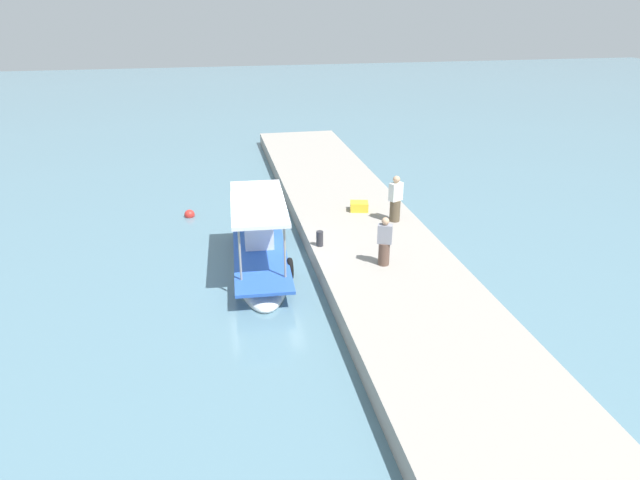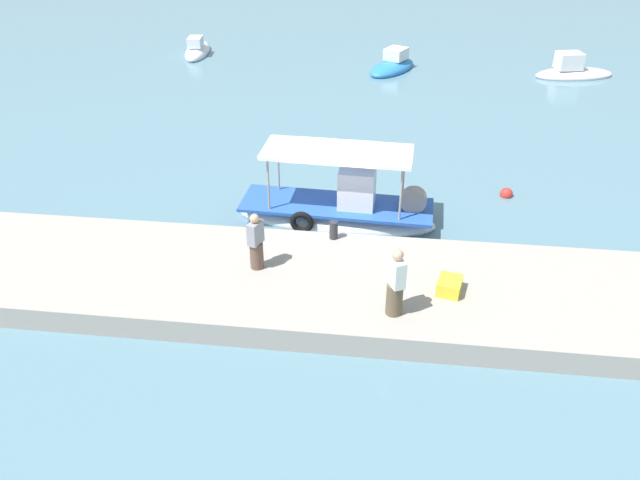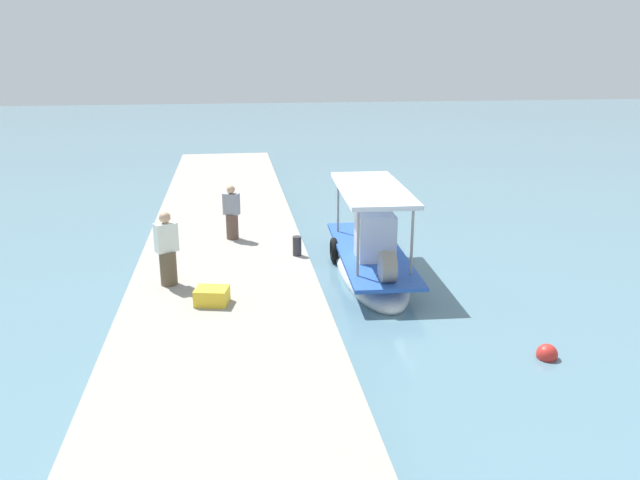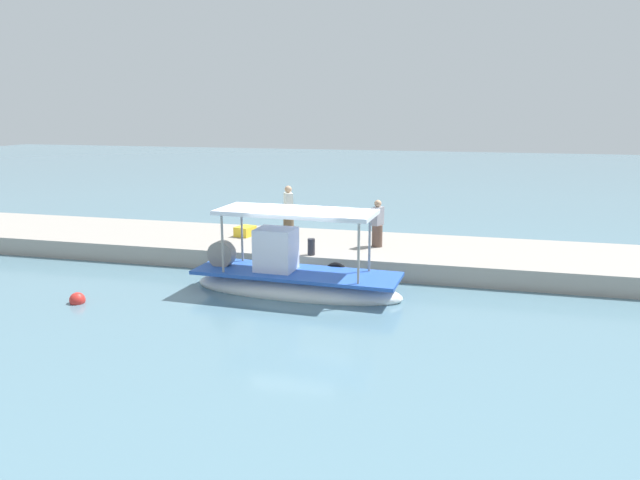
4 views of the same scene
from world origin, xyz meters
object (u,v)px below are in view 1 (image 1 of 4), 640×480
Objects in this scene: main_fishing_boat at (260,256)px; mooring_bollard at (320,239)px; fisherman_near_bollard at (384,243)px; fisherman_by_crate at (395,201)px; cargo_crate at (359,206)px; marker_buoy at (190,215)px.

main_fishing_boat is 2.12m from mooring_bollard.
fisherman_near_bollard is 3.96m from fisherman_by_crate.
fisherman_by_crate is at bearing -61.31° from mooring_bollard.
fisherman_by_crate is 2.53× the size of cargo_crate.
fisherman_near_bollard is at bearing -115.87° from main_fishing_boat.
cargo_crate is 1.63× the size of marker_buoy.
mooring_bollard is at bearing 144.75° from cargo_crate.
fisherman_near_bollard is at bearing 174.31° from cargo_crate.
mooring_bollard is 1.24× the size of marker_buoy.
fisherman_near_bollard is 3.02× the size of mooring_bollard.
marker_buoy is at bearing 40.37° from fisherman_near_bollard.
main_fishing_boat is 14.67× the size of marker_buoy.
main_fishing_boat is at bearing -156.01° from marker_buoy.
marker_buoy is (2.33, 6.74, -0.73)m from cargo_crate.
fisherman_near_bollard reaches higher than marker_buoy.
mooring_bollard is (0.02, -2.06, 0.47)m from main_fishing_boat.
mooring_bollard is (-1.79, 3.27, -0.54)m from fisherman_by_crate.
marker_buoy is (3.69, 7.78, -1.36)m from fisherman_by_crate.
cargo_crate reaches higher than marker_buoy.
main_fishing_boat reaches higher than cargo_crate.
main_fishing_boat is at bearing 126.49° from cargo_crate.
main_fishing_boat reaches higher than fisherman_near_bollard.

